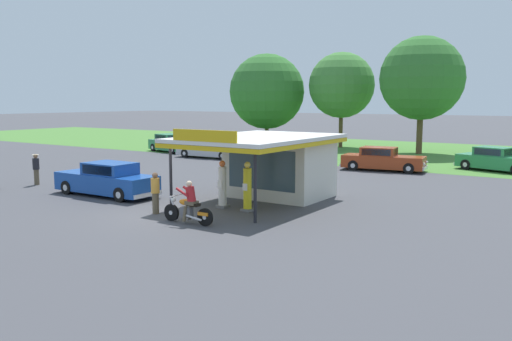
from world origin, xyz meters
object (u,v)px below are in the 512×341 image
gas_pump_nearside (222,186)px  featured_classic_sedan (107,180)px  parked_car_back_row_far_right (496,160)px  parked_car_back_row_centre_left (209,149)px  bystander_chatting_near_pumps (36,168)px  motorcycle_with_rider (189,206)px  parked_car_back_row_right (171,144)px  gas_pump_offside (247,189)px  bystander_strolling_foreground (155,192)px  parked_car_back_row_far_left (382,160)px  parked_car_second_row_spare (297,155)px

gas_pump_nearside → featured_classic_sedan: gas_pump_nearside is taller
featured_classic_sedan → parked_car_back_row_far_right: featured_classic_sedan is taller
parked_car_back_row_centre_left → bystander_chatting_near_pumps: (0.76, -15.49, 0.16)m
motorcycle_with_rider → parked_car_back_row_right: motorcycle_with_rider is taller
gas_pump_offside → motorcycle_with_rider: size_ratio=0.92×
motorcycle_with_rider → parked_car_back_row_far_right: bearing=73.0°
parked_car_back_row_centre_left → bystander_strolling_foreground: bearing=-57.1°
parked_car_back_row_centre_left → parked_car_back_row_right: size_ratio=1.08×
parked_car_back_row_centre_left → bystander_strolling_foreground: 20.53m
motorcycle_with_rider → parked_car_back_row_far_left: bearing=88.1°
motorcycle_with_rider → parked_car_back_row_right: bearing=134.1°
gas_pump_offside → parked_car_back_row_centre_left: (-13.87, 14.79, -0.21)m
motorcycle_with_rider → gas_pump_offside: bearing=80.4°
motorcycle_with_rider → gas_pump_nearside: bearing=104.1°
gas_pump_offside → featured_classic_sedan: gas_pump_offside is taller
parked_car_back_row_right → bystander_chatting_near_pumps: size_ratio=3.16×
gas_pump_nearside → bystander_strolling_foreground: (-1.45, -2.44, -0.04)m
parked_car_back_row_far_right → bystander_chatting_near_pumps: bearing=-134.7°
parked_car_back_row_centre_left → bystander_strolling_foreground: bystander_strolling_foreground is taller
gas_pump_nearside → parked_car_back_row_right: 24.87m
parked_car_second_row_spare → bystander_strolling_foreground: (3.37, -17.30, 0.19)m
gas_pump_offside → parked_car_back_row_far_left: (0.08, 15.01, -0.23)m
featured_classic_sedan → parked_car_back_row_far_right: size_ratio=1.06×
parked_car_back_row_right → parked_car_back_row_far_left: parked_car_back_row_right is taller
featured_classic_sedan → parked_car_back_row_centre_left: 16.82m
motorcycle_with_rider → parked_car_back_row_right: (-19.14, 19.75, 0.05)m
motorcycle_with_rider → featured_classic_sedan: bearing=162.3°
parked_car_back_row_far_left → bystander_chatting_near_pumps: (-13.19, -15.72, 0.19)m
motorcycle_with_rider → parked_car_back_row_far_left: (0.59, 18.02, 0.03)m
parked_car_back_row_centre_left → parked_car_back_row_far_left: size_ratio=1.03×
parked_car_back_row_far_right → bystander_strolling_foreground: (-8.87, -21.21, 0.17)m
parked_car_second_row_spare → parked_car_back_row_centre_left: size_ratio=0.91×
parked_car_back_row_far_right → parked_car_back_row_right: bearing=-175.5°
featured_classic_sedan → parked_car_back_row_centre_left: featured_classic_sedan is taller
parked_car_second_row_spare → parked_car_back_row_far_left: bearing=1.4°
gas_pump_nearside → parked_car_back_row_far_left: (1.35, 15.01, -0.22)m
featured_classic_sedan → bystander_chatting_near_pumps: size_ratio=3.40×
gas_pump_nearside → parked_car_second_row_spare: gas_pump_nearside is taller
featured_classic_sedan → parked_car_back_row_centre_left: bearing=112.3°
motorcycle_with_rider → parked_car_second_row_spare: motorcycle_with_rider is taller
parked_car_back_row_right → bystander_strolling_foreground: bearing=-48.6°
motorcycle_with_rider → bystander_strolling_foreground: 2.29m
parked_car_second_row_spare → bystander_strolling_foreground: size_ratio=3.11×
featured_classic_sedan → parked_car_back_row_far_right: bearing=55.1°
gas_pump_offside → parked_car_second_row_spare: size_ratio=0.39×
parked_car_back_row_far_right → parked_car_back_row_centre_left: size_ratio=0.93×
featured_classic_sedan → parked_car_back_row_far_left: featured_classic_sedan is taller
parked_car_back_row_far_right → bystander_strolling_foreground: bearing=-112.7°
parked_car_back_row_far_right → parked_car_second_row_spare: bearing=-162.3°
bystander_chatting_near_pumps → featured_classic_sedan: bearing=-0.7°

